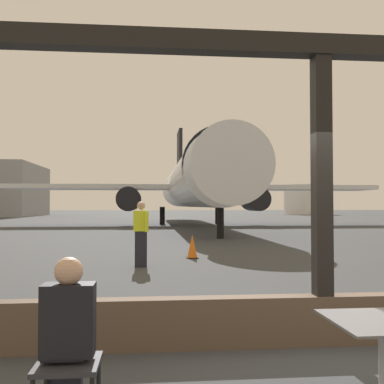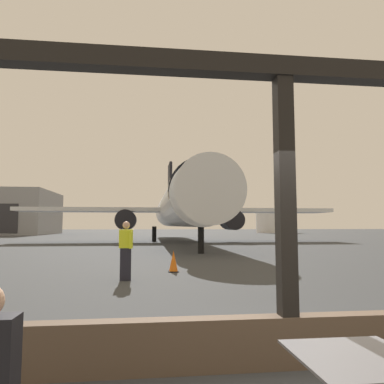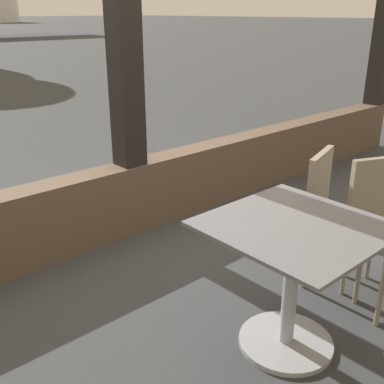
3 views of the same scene
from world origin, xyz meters
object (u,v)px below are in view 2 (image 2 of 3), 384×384
at_px(airplane, 180,207).
at_px(fuel_storage_tank, 272,221).
at_px(ground_crew_worker, 126,250).
at_px(traffic_cone, 173,262).

height_order(airplane, fuel_storage_tank, airplane).
bearing_deg(fuel_storage_tank, ground_crew_worker, -112.63).
bearing_deg(fuel_storage_tank, traffic_cone, -112.04).
xyz_separation_m(airplane, fuel_storage_tank, (24.57, 43.67, -0.74)).
distance_m(traffic_cone, fuel_storage_tank, 71.28).
height_order(ground_crew_worker, traffic_cone, ground_crew_worker).
relative_size(traffic_cone, fuel_storage_tank, 0.10).
bearing_deg(airplane, fuel_storage_tank, 60.64).
height_order(traffic_cone, fuel_storage_tank, fuel_storage_tank).
relative_size(airplane, traffic_cone, 48.62).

